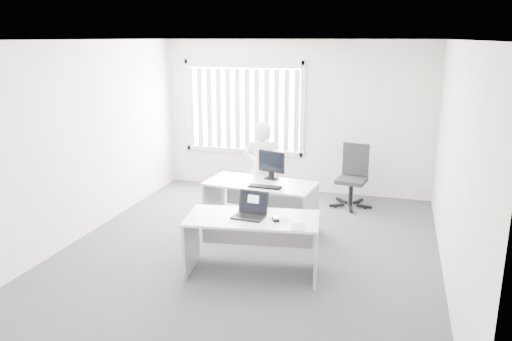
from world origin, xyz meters
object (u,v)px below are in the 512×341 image
(desk_near, at_px, (252,233))
(monitor, at_px, (271,165))
(person, at_px, (262,170))
(office_chair, at_px, (352,187))
(laptop, at_px, (248,206))
(desk_far, at_px, (260,196))

(desk_near, height_order, monitor, monitor)
(person, xyz_separation_m, monitor, (0.22, -0.25, 0.16))
(desk_near, bearing_deg, person, 94.22)
(desk_near, xyz_separation_m, monitor, (-0.19, 1.66, 0.43))
(desk_near, xyz_separation_m, person, (-0.41, 1.91, 0.27))
(office_chair, distance_m, laptop, 3.14)
(laptop, bearing_deg, desk_near, 37.14)
(laptop, distance_m, monitor, 1.70)
(office_chair, relative_size, laptop, 2.87)
(person, bearing_deg, desk_near, 95.14)
(desk_near, relative_size, laptop, 4.50)
(desk_far, distance_m, person, 0.56)
(person, xyz_separation_m, laptop, (0.37, -1.94, 0.08))
(monitor, bearing_deg, desk_far, -99.68)
(desk_near, distance_m, person, 1.97)
(person, bearing_deg, monitor, 124.43)
(person, distance_m, laptop, 1.97)
(desk_far, bearing_deg, monitor, 71.46)
(person, height_order, laptop, person)
(desk_far, relative_size, laptop, 4.51)
(desk_far, height_order, person, person)
(office_chair, distance_m, monitor, 1.78)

